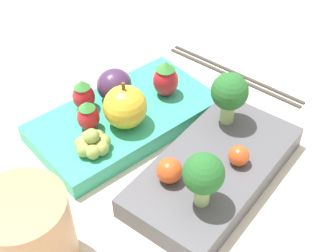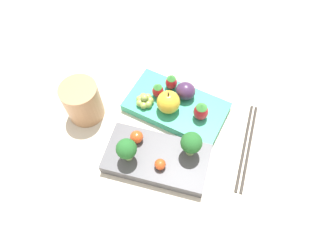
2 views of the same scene
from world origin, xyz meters
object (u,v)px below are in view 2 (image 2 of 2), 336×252
object	(u,v)px
drinking_cup	(83,101)
cherry_tomato_0	(160,164)
bento_box_fruit	(178,107)
broccoli_floret_1	(191,143)
strawberry_2	(158,90)
broccoli_floret_0	(127,149)
plum	(186,91)
cherry_tomato_1	(137,137)
strawberry_0	(171,82)
grape_cluster	(145,100)
chopsticks_pair	(247,146)
apple	(168,102)
strawberry_1	(201,111)
bento_box_savoury	(157,159)

from	to	relation	value
drinking_cup	cherry_tomato_0	bearing A→B (deg)	162.06
bento_box_fruit	broccoli_floret_1	xyz separation A→B (m)	(-0.06, 0.10, 0.06)
cherry_tomato_0	strawberry_2	bearing A→B (deg)	-65.42
broccoli_floret_0	plum	distance (m)	0.19
plum	cherry_tomato_1	bearing A→B (deg)	70.33
strawberry_0	grape_cluster	world-z (taller)	strawberry_0
chopsticks_pair	grape_cluster	bearing A→B (deg)	-1.86
grape_cluster	drinking_cup	world-z (taller)	drinking_cup
strawberry_2	drinking_cup	distance (m)	0.16
strawberry_2	grape_cluster	xyz separation A→B (m)	(0.02, 0.03, -0.01)
grape_cluster	cherry_tomato_0	bearing A→B (deg)	125.44
drinking_cup	broccoli_floret_1	bearing A→B (deg)	176.16
bento_box_fruit	apple	distance (m)	0.04
plum	chopsticks_pair	size ratio (longest dim) A/B	0.21
broccoli_floret_1	plum	distance (m)	0.14
broccoli_floret_1	cherry_tomato_0	bearing A→B (deg)	49.45
cherry_tomato_1	plum	size ratio (longest dim) A/B	0.60
grape_cluster	strawberry_1	bearing A→B (deg)	-174.47
strawberry_0	cherry_tomato_0	bearing A→B (deg)	105.67
chopsticks_pair	strawberry_0	bearing A→B (deg)	-19.23
bento_box_fruit	drinking_cup	size ratio (longest dim) A/B	2.56
cherry_tomato_1	cherry_tomato_0	bearing A→B (deg)	151.76
strawberry_1	apple	bearing A→B (deg)	4.82
drinking_cup	bento_box_savoury	bearing A→B (deg)	165.68
broccoli_floret_1	cherry_tomato_0	world-z (taller)	broccoli_floret_1
strawberry_2	grape_cluster	size ratio (longest dim) A/B	0.99
strawberry_0	drinking_cup	xyz separation A→B (m)	(0.15, 0.12, 0.00)
cherry_tomato_0	strawberry_1	bearing A→B (deg)	-103.63
drinking_cup	strawberry_0	bearing A→B (deg)	-141.62
grape_cluster	chopsticks_pair	xyz separation A→B (m)	(-0.24, 0.01, -0.03)
broccoli_floret_0	broccoli_floret_1	world-z (taller)	broccoli_floret_1
cherry_tomato_1	grape_cluster	world-z (taller)	cherry_tomato_1
strawberry_2	grape_cluster	distance (m)	0.04
broccoli_floret_1	chopsticks_pair	size ratio (longest dim) A/B	0.30
broccoli_floret_0	strawberry_0	xyz separation A→B (m)	(-0.01, -0.20, -0.02)
cherry_tomato_0	strawberry_0	xyz separation A→B (m)	(0.05, -0.19, 0.00)
broccoli_floret_0	strawberry_2	xyz separation A→B (m)	(0.01, -0.16, -0.02)
drinking_cup	chopsticks_pair	distance (m)	0.36
cherry_tomato_1	apple	xyz separation A→B (m)	(-0.03, -0.10, 0.01)
chopsticks_pair	cherry_tomato_0	bearing A→B (deg)	39.11
bento_box_savoury	strawberry_1	distance (m)	0.13
broccoli_floret_1	apple	distance (m)	0.12
bento_box_savoury	apple	xyz separation A→B (m)	(0.02, -0.12, 0.03)
bento_box_savoury	plum	distance (m)	0.16
grape_cluster	bento_box_fruit	bearing A→B (deg)	-161.30
bento_box_savoury	cherry_tomato_0	size ratio (longest dim) A/B	9.90
plum	broccoli_floret_0	bearing A→B (deg)	74.97
strawberry_1	cherry_tomato_1	bearing A→B (deg)	46.08
broccoli_floret_0	drinking_cup	xyz separation A→B (m)	(0.14, -0.07, -0.02)
strawberry_0	bento_box_fruit	bearing A→B (deg)	129.69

